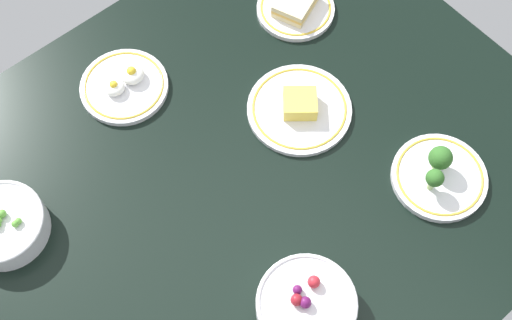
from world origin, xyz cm
name	(u,v)px	position (x,y,z in cm)	size (l,w,h in cm)	color
dining_table	(256,169)	(0.00, 0.00, 2.00)	(116.06, 101.37, 4.00)	black
plate_cheese	(299,108)	(-14.53, -3.64, 5.06)	(21.18, 21.18, 4.51)	silver
plate_sandwich	(296,7)	(-30.96, -23.17, 5.40)	(17.07, 17.07, 4.36)	silver
bowl_berries	(306,306)	(11.79, 27.20, 6.96)	(17.35, 17.35, 7.26)	silver
plate_broccoli	(439,175)	(-24.69, 24.76, 5.68)	(18.34, 18.34, 7.53)	silver
plate_eggs	(124,85)	(9.22, -30.89, 5.09)	(18.11, 18.11, 4.74)	silver
bowl_peas	(3,225)	(43.88, -19.29, 6.85)	(16.06, 16.06, 6.48)	silver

